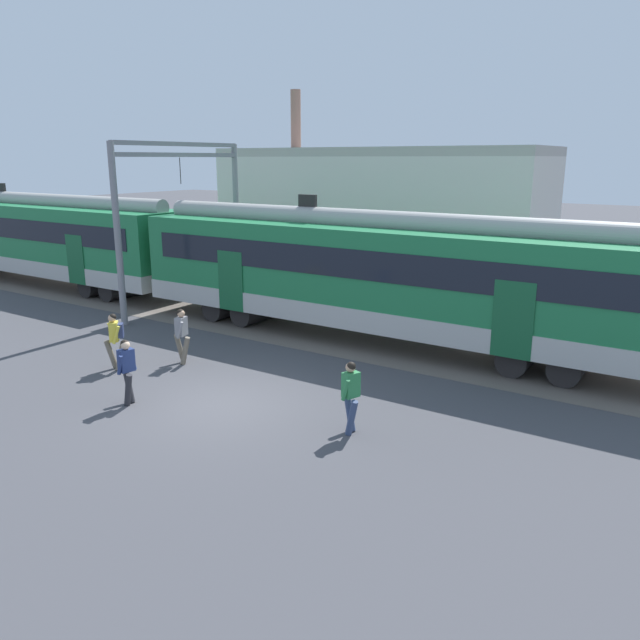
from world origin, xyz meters
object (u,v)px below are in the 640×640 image
pedestrian_grey (182,332)px  pedestrian_green (351,392)px  pedestrian_yellow (115,336)px  commuter_train (188,253)px  pedestrian_navy (127,367)px

pedestrian_grey → pedestrian_green: same height
pedestrian_grey → pedestrian_green: 6.79m
pedestrian_yellow → pedestrian_grey: 1.86m
pedestrian_yellow → pedestrian_green: (7.83, -0.01, -0.03)m
commuter_train → pedestrian_yellow: 7.73m
pedestrian_yellow → pedestrian_green: bearing=-0.1°
commuter_train → pedestrian_grey: (4.89, -5.22, -1.29)m
pedestrian_yellow → pedestrian_navy: size_ratio=1.00×
commuter_train → pedestrian_navy: bearing=-53.5°
pedestrian_green → pedestrian_yellow: bearing=179.9°
pedestrian_yellow → pedestrian_grey: same height
pedestrian_yellow → pedestrian_navy: bearing=-33.5°
commuter_train → pedestrian_navy: 10.33m
pedestrian_grey → pedestrian_navy: bearing=-68.3°
pedestrian_navy → pedestrian_grey: bearing=111.7°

